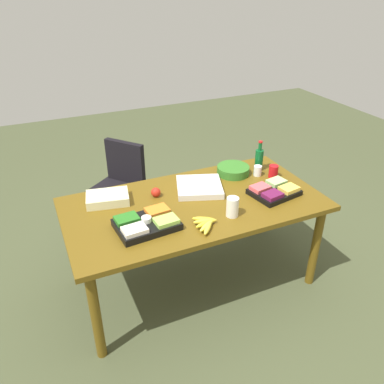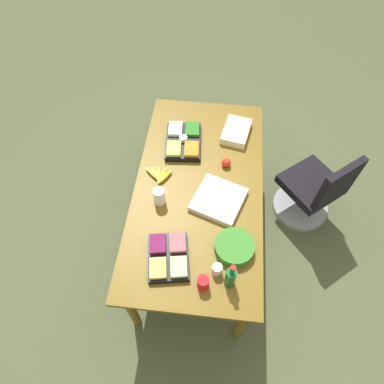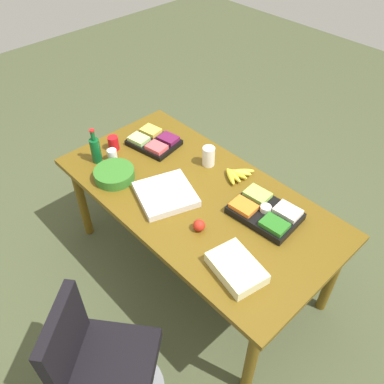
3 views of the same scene
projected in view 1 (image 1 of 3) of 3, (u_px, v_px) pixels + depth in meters
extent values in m
plane|color=#464E31|center=(194.00, 280.00, 3.40)|extent=(10.00, 10.00, 0.00)
cube|color=brown|center=(195.00, 204.00, 3.01)|extent=(1.99, 1.03, 0.04)
cylinder|color=brown|center=(259.00, 199.00, 3.87)|extent=(0.07, 0.07, 0.76)
cylinder|color=brown|center=(74.00, 244.00, 3.22)|extent=(0.07, 0.07, 0.76)
cylinder|color=brown|center=(315.00, 247.00, 3.20)|extent=(0.07, 0.07, 0.76)
cylinder|color=brown|center=(96.00, 316.00, 2.55)|extent=(0.07, 0.07, 0.76)
cylinder|color=gray|center=(118.00, 227.00, 4.06)|extent=(0.56, 0.56, 0.05)
cylinder|color=gray|center=(116.00, 210.00, 3.96)|extent=(0.06, 0.06, 0.38)
cube|color=black|center=(115.00, 194.00, 3.86)|extent=(0.68, 0.68, 0.09)
cube|color=black|center=(125.00, 162.00, 3.91)|extent=(0.32, 0.37, 0.43)
cube|color=black|center=(147.00, 225.00, 2.69)|extent=(0.44, 0.33, 0.05)
cube|color=orange|center=(157.00, 210.00, 2.78)|extent=(0.17, 0.13, 0.03)
cube|color=#286F20|center=(127.00, 219.00, 2.68)|extent=(0.17, 0.13, 0.03)
cube|color=#9ECF55|center=(166.00, 221.00, 2.66)|extent=(0.17, 0.13, 0.03)
cube|color=silver|center=(135.00, 230.00, 2.56)|extent=(0.17, 0.13, 0.03)
cylinder|color=white|center=(146.00, 219.00, 2.67)|extent=(0.08, 0.08, 0.04)
cylinder|color=white|center=(258.00, 171.00, 3.38)|extent=(0.08, 0.08, 0.09)
cube|color=silver|center=(199.00, 187.00, 3.17)|extent=(0.46, 0.46, 0.05)
cylinder|color=#0E5324|center=(259.00, 160.00, 3.45)|extent=(0.09, 0.09, 0.19)
cylinder|color=#0E5324|center=(260.00, 146.00, 3.39)|extent=(0.04, 0.04, 0.07)
cylinder|color=red|center=(261.00, 142.00, 3.37)|extent=(0.05, 0.05, 0.01)
cube|color=black|center=(274.00, 192.00, 3.10)|extent=(0.40, 0.34, 0.04)
cube|color=#AEE281|center=(276.00, 182.00, 3.18)|extent=(0.16, 0.14, 0.03)
cube|color=#E15358|center=(260.00, 188.00, 3.09)|extent=(0.16, 0.14, 0.03)
cube|color=#F7CD4F|center=(289.00, 189.00, 3.08)|extent=(0.16, 0.14, 0.03)
cube|color=#641843|center=(273.00, 195.00, 2.99)|extent=(0.16, 0.14, 0.03)
cube|color=beige|center=(108.00, 198.00, 2.99)|extent=(0.36, 0.28, 0.07)
cylinder|color=white|center=(232.00, 207.00, 2.80)|extent=(0.10, 0.10, 0.15)
ellipsoid|color=yellow|center=(204.00, 219.00, 2.75)|extent=(0.16, 0.12, 0.04)
ellipsoid|color=yellow|center=(205.00, 221.00, 2.73)|extent=(0.17, 0.08, 0.04)
ellipsoid|color=yellow|center=(206.00, 223.00, 2.70)|extent=(0.17, 0.07, 0.04)
ellipsoid|color=yellow|center=(207.00, 225.00, 2.68)|extent=(0.16, 0.12, 0.04)
ellipsoid|color=yellow|center=(208.00, 228.00, 2.66)|extent=(0.14, 0.15, 0.04)
cylinder|color=#337224|center=(233.00, 170.00, 3.41)|extent=(0.32, 0.32, 0.07)
sphere|color=red|center=(156.00, 192.00, 3.06)|extent=(0.09, 0.09, 0.08)
cylinder|color=red|center=(273.00, 171.00, 3.35)|extent=(0.08, 0.08, 0.11)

